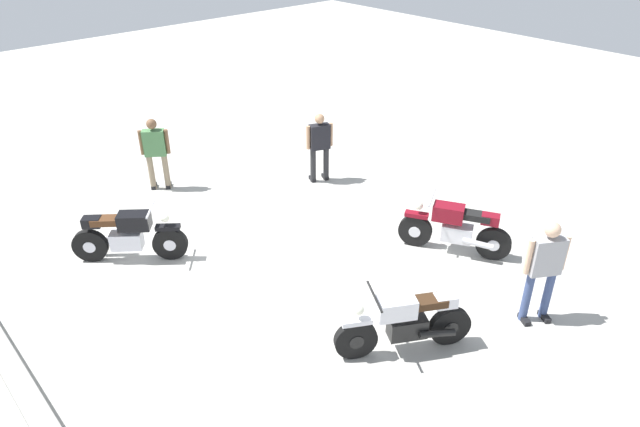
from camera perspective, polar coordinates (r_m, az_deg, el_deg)
The scene contains 8 objects.
ground_plane at distance 10.60m, azimuth -4.06°, elevation -4.64°, with size 40.00×40.00×0.00m, color #ADAAA3.
curb_edge at distance 9.17m, azimuth -28.03°, elevation -14.67°, with size 14.00×0.30×0.15m, color gray.
motorcycle_maroon_cruiser at distance 10.81m, azimuth 13.44°, elevation -1.43°, with size 1.88×1.13×1.09m.
motorcycle_black_cruiser at distance 10.88m, azimuth -18.73°, elevation -2.08°, with size 1.42×1.69×1.09m.
motorcycle_silver_cruiser at distance 8.48m, azimuth 8.56°, elevation -10.74°, with size 1.15×1.87×1.09m.
person_in_gray_shirt at distance 9.29m, azimuth 21.62°, elevation -4.83°, with size 0.50×0.62×1.78m.
person_in_black_shirt at distance 13.04m, azimuth -0.04°, elevation 7.02°, with size 0.44×0.63×1.64m.
person_in_green_shirt at distance 13.17m, azimuth -16.20°, elevation 6.16°, with size 0.51×0.58×1.68m.
Camera 1 is at (-6.98, 5.27, 5.99)m, focal length 31.86 mm.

